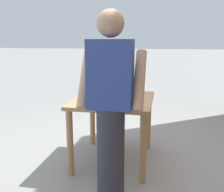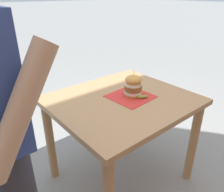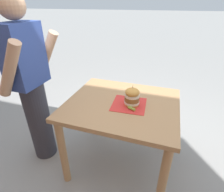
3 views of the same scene
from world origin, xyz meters
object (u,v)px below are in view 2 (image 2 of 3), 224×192
sandwich (133,86)px  diner_across_table (0,143)px  patio_table (122,113)px  pickle_spear (142,97)px

sandwich → diner_across_table: (-0.13, 0.98, 0.02)m
patio_table → sandwich: 0.24m
sandwich → diner_across_table: 0.99m
pickle_spear → diner_across_table: (-0.04, 1.00, 0.09)m
sandwich → pickle_spear: (-0.08, -0.02, -0.07)m
pickle_spear → diner_across_table: 1.00m
patio_table → pickle_spear: 0.21m
patio_table → sandwich: (-0.02, -0.09, 0.22)m
sandwich → pickle_spear: bearing=-167.3°
diner_across_table → pickle_spear: bearing=-87.5°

